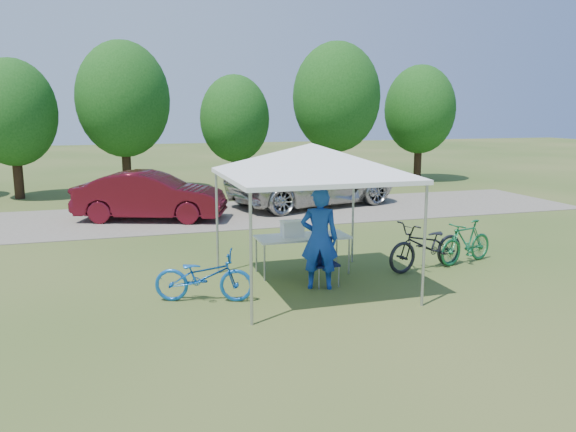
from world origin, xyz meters
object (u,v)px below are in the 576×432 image
cooler (292,229)px  cyclist (319,239)px  folding_table (302,238)px  bike_green (466,242)px  bike_blue (204,276)px  bike_dark (427,245)px  folding_chair (323,257)px  sedan (151,196)px  minivan (314,181)px

cooler → cyclist: bearing=-79.6°
folding_table → bike_green: bearing=-5.3°
cooler → bike_green: size_ratio=0.29×
folding_table → bike_green: size_ratio=1.21×
folding_table → bike_blue: 2.52m
folding_table → bike_dark: size_ratio=0.95×
cyclist → folding_chair: bearing=-105.0°
bike_dark → sedan: 8.96m
folding_chair → cyclist: size_ratio=0.47×
folding_chair → bike_green: (3.54, 0.50, -0.06)m
folding_chair → bike_blue: (-2.35, -0.34, -0.08)m
cooler → folding_chair: bearing=-66.9°
folding_chair → bike_dark: 2.47m
cyclist → bike_dark: 2.70m
minivan → cooler: bearing=142.3°
cooler → bike_dark: cooler is taller
cyclist → bike_green: cyclist is taller
folding_chair → minivan: size_ratio=0.15×
bike_green → minivan: minivan is taller
folding_chair → sedan: bearing=107.6°
folding_chair → bike_blue: bearing=-174.3°
bike_dark → folding_chair: bearing=-96.0°
folding_table → cyclist: bearing=-91.3°
bike_blue → bike_green: size_ratio=1.10×
bike_blue → cyclist: bearing=-69.0°
cyclist → bike_green: size_ratio=1.22×
bike_blue → bike_dark: size_ratio=0.87×
folding_chair → sedan: (-2.76, 7.59, 0.23)m
cyclist → sedan: 8.25m
folding_table → bike_blue: bike_blue is taller
cooler → sedan: 7.17m
minivan → bike_dark: bearing=161.6°
folding_chair → cyclist: bearing=-127.5°
folding_chair → folding_table: bearing=96.8°
folding_table → minivan: (3.07, 7.95, 0.13)m
cooler → bike_blue: (-1.99, -1.17, -0.49)m
folding_chair → minivan: (2.94, 8.79, 0.34)m
bike_green → sedan: 9.49m
cyclist → bike_green: bearing=-148.8°
cooler → cyclist: size_ratio=0.24×
cyclist → bike_blue: size_ratio=1.11×
folding_table → sedan: 7.25m
folding_table → minivan: minivan is taller
folding_chair → bike_blue: size_ratio=0.52×
cyclist → sedan: cyclist is taller
cyclist → minivan: (3.10, 9.02, -0.09)m
folding_chair → bike_green: size_ratio=0.57×
folding_chair → bike_dark: bike_dark is taller
cooler → minivan: 8.60m
minivan → sedan: bearing=86.7°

